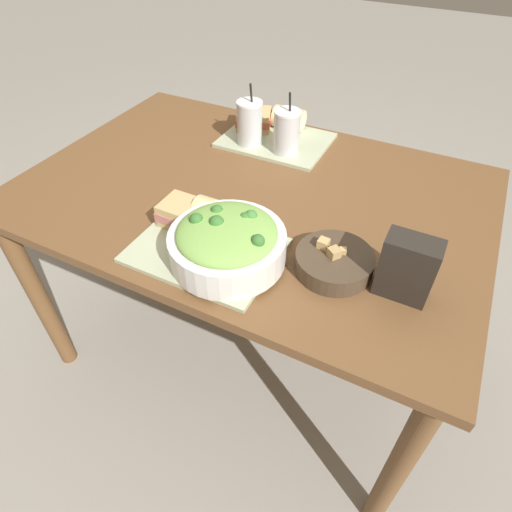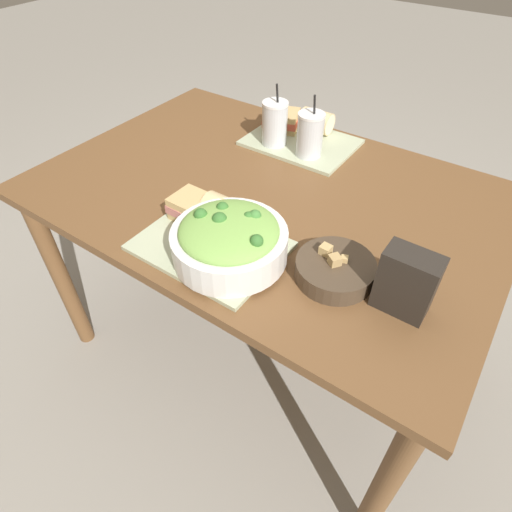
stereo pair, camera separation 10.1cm
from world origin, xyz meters
The scene contains 13 objects.
ground_plane centered at (0.00, 0.00, 0.00)m, with size 12.00×12.00×0.00m, color gray.
dining_table centered at (0.00, 0.00, 0.67)m, with size 1.38×0.95×0.77m.
tray_near centered at (0.03, -0.30, 0.77)m, with size 0.36×0.27×0.01m.
tray_far centered at (-0.06, 0.30, 0.77)m, with size 0.36×0.27×0.01m.
salad_bowl centered at (0.10, -0.31, 0.83)m, with size 0.28×0.28×0.12m.
soup_bowl centered at (0.34, -0.21, 0.79)m, with size 0.19×0.19×0.07m.
sandwich_near centered at (-0.07, -0.24, 0.81)m, with size 0.13×0.10×0.06m.
baguette_near centered at (0.01, -0.21, 0.82)m, with size 0.11×0.08×0.08m.
sandwich_far centered at (-0.16, 0.34, 0.81)m, with size 0.15×0.14×0.06m.
baguette_far centered at (-0.05, 0.39, 0.82)m, with size 0.11×0.08×0.08m.
drink_cup_dark centered at (-0.13, 0.23, 0.85)m, with size 0.09×0.09×0.21m.
drink_cup_red centered at (0.01, 0.23, 0.84)m, with size 0.09×0.09×0.20m.
chip_bag centered at (0.50, -0.22, 0.84)m, with size 0.12×0.07×0.16m.
Camera 2 is at (0.59, -0.91, 1.50)m, focal length 30.00 mm.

